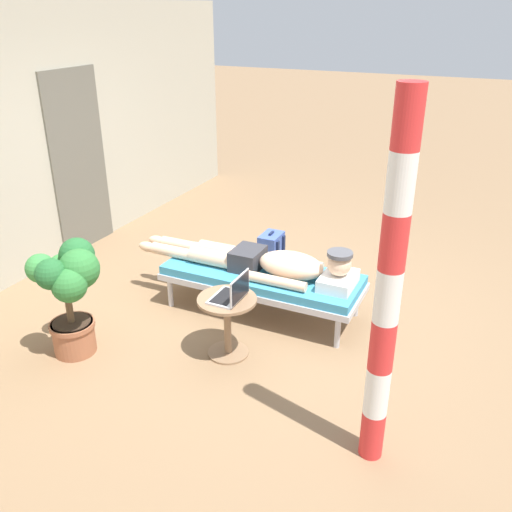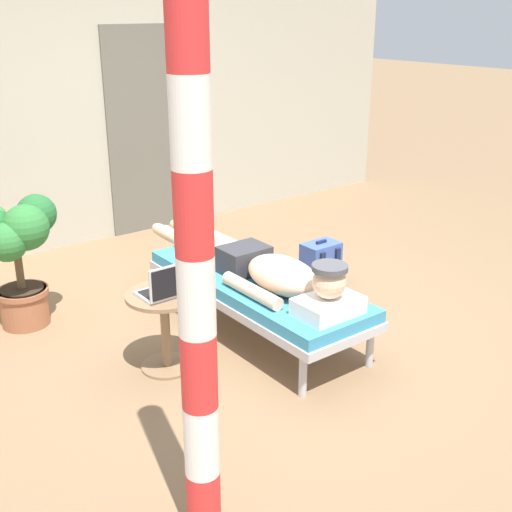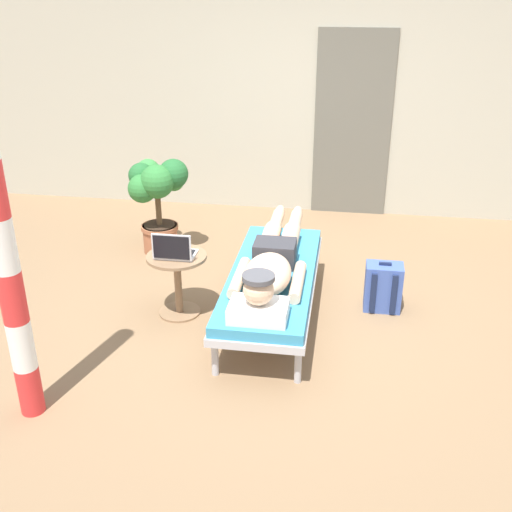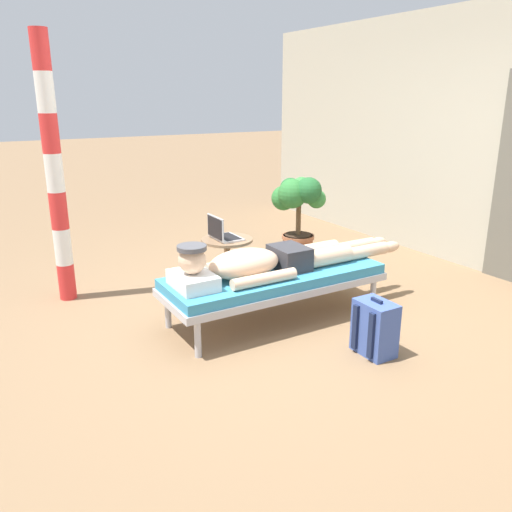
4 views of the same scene
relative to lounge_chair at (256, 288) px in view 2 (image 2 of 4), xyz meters
name	(u,v)px [view 2 (image 2 of 4)]	position (x,y,z in m)	size (l,w,h in m)	color
ground_plane	(256,331)	(0.00, 0.00, -0.35)	(40.00, 40.00, 0.00)	#846647
house_wall_back	(86,101)	(0.00, 2.65, 1.00)	(7.60, 0.20, 2.70)	#B2AD99
house_door_panel	(146,131)	(0.55, 2.54, 0.67)	(0.84, 0.03, 2.04)	#625F54
lounge_chair	(256,288)	(0.00, 0.00, 0.00)	(0.68, 1.86, 0.42)	#B7B7BC
person_reclining	(261,267)	(0.00, -0.06, 0.17)	(0.53, 2.17, 0.33)	white
side_table	(165,318)	(-0.76, -0.04, 0.01)	(0.48, 0.48, 0.52)	#8C6B4C
laptop	(167,287)	(-0.76, -0.09, 0.24)	(0.31, 0.24, 0.23)	silver
backpack	(320,266)	(0.89, 0.30, -0.15)	(0.30, 0.26, 0.42)	#3F59A5
potted_plant	(19,247)	(-1.27, 1.10, 0.27)	(0.58, 0.54, 0.96)	#9E5B3D
porch_post	(196,296)	(-1.36, -1.39, 0.81)	(0.15, 0.15, 2.32)	red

